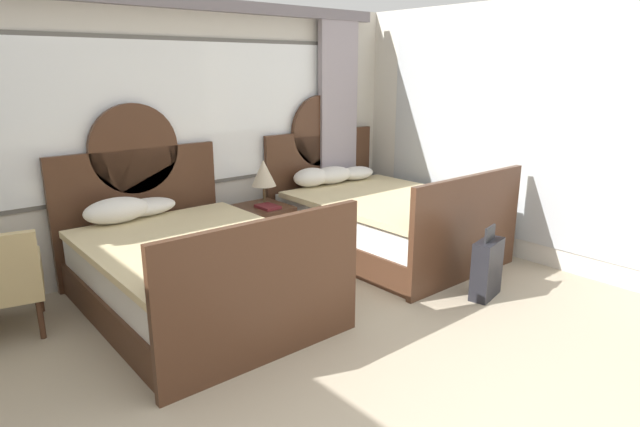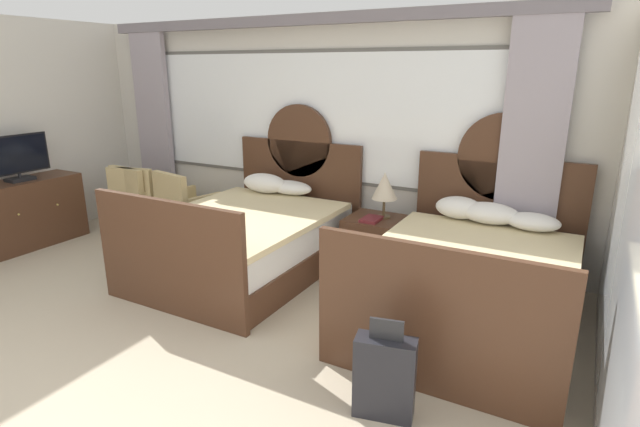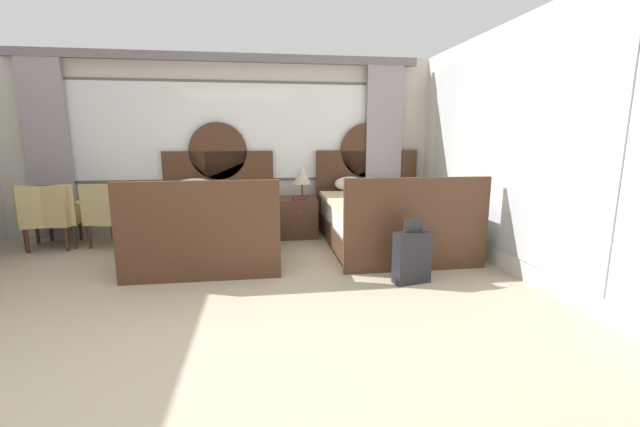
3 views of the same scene
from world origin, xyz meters
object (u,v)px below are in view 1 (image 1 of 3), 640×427
object	(u,v)px
bed_near_mirror	(380,218)
nightstand_between_beds	(262,232)
book_on_nightstand	(268,207)
table_lamp_on_nightstand	(264,174)
suitcase_on_floor	(487,268)
bed_near_window	(190,267)

from	to	relation	value
bed_near_mirror	nightstand_between_beds	world-z (taller)	bed_near_mirror
nightstand_between_beds	book_on_nightstand	world-z (taller)	book_on_nightstand
table_lamp_on_nightstand	suitcase_on_floor	size ratio (longest dim) A/B	0.73
nightstand_between_beds	suitcase_on_floor	size ratio (longest dim) A/B	0.87
table_lamp_on_nightstand	book_on_nightstand	distance (m)	0.37
book_on_nightstand	bed_near_mirror	bearing A→B (deg)	-25.05
table_lamp_on_nightstand	bed_near_window	bearing A→B (deg)	-150.40
table_lamp_on_nightstand	suitcase_on_floor	xyz separation A→B (m)	(0.90, -2.21, -0.65)
nightstand_between_beds	suitcase_on_floor	xyz separation A→B (m)	(0.98, -2.16, -0.02)
bed_near_mirror	book_on_nightstand	xyz separation A→B (m)	(-1.15, 0.54, 0.22)
bed_near_window	book_on_nightstand	world-z (taller)	bed_near_window
bed_near_window	book_on_nightstand	bearing A→B (deg)	24.81
suitcase_on_floor	table_lamp_on_nightstand	bearing A→B (deg)	112.20
bed_near_mirror	table_lamp_on_nightstand	distance (m)	1.40
book_on_nightstand	suitcase_on_floor	bearing A→B (deg)	-64.67
nightstand_between_beds	suitcase_on_floor	world-z (taller)	suitcase_on_floor
suitcase_on_floor	bed_near_mirror	bearing A→B (deg)	83.16
bed_near_window	book_on_nightstand	distance (m)	1.32
bed_near_window	nightstand_between_beds	size ratio (longest dim) A/B	3.87
book_on_nightstand	suitcase_on_floor	xyz separation A→B (m)	(0.97, -2.05, -0.33)
bed_near_mirror	suitcase_on_floor	bearing A→B (deg)	-96.84
table_lamp_on_nightstand	suitcase_on_floor	distance (m)	2.47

